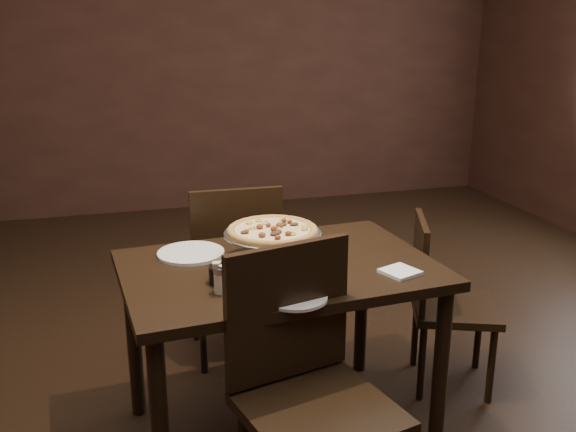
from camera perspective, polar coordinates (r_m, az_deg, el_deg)
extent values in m
cube|color=black|center=(2.94, -0.22, -17.95)|extent=(6.00, 7.00, 0.02)
cube|color=black|center=(5.88, -9.85, 14.03)|extent=(6.00, 0.02, 2.80)
cube|color=black|center=(2.53, -0.78, -4.79)|extent=(1.27, 0.90, 0.04)
cylinder|color=black|center=(2.30, -11.27, -18.28)|extent=(0.06, 0.06, 0.72)
cylinder|color=black|center=(2.65, 13.38, -13.38)|extent=(0.06, 0.06, 0.72)
cylinder|color=black|center=(2.89, -13.54, -10.66)|extent=(0.06, 0.06, 0.72)
cylinder|color=black|center=(3.17, 6.56, -7.70)|extent=(0.06, 0.06, 0.72)
cylinder|color=silver|center=(2.55, -1.37, -4.02)|extent=(0.13, 0.13, 0.01)
cylinder|color=silver|center=(2.53, -1.38, -2.85)|extent=(0.03, 0.03, 0.10)
cylinder|color=silver|center=(2.51, -1.39, -1.68)|extent=(0.09, 0.09, 0.01)
cylinder|color=#AAAAAF|center=(2.51, -1.39, -1.56)|extent=(0.38, 0.38, 0.01)
torus|color=#AAAAAF|center=(2.51, -1.39, -1.54)|extent=(0.39, 0.39, 0.01)
cylinder|color=#A76C32|center=(2.51, -1.39, -1.37)|extent=(0.35, 0.35, 0.01)
torus|color=#A76C32|center=(2.51, -1.39, -1.29)|extent=(0.36, 0.36, 0.03)
cylinder|color=tan|center=(2.51, -1.39, -1.19)|extent=(0.30, 0.30, 0.01)
cylinder|color=beige|center=(2.28, -5.88, -5.85)|extent=(0.06, 0.06, 0.08)
cylinder|color=silver|center=(2.26, -5.92, -4.74)|extent=(0.06, 0.06, 0.02)
ellipsoid|color=silver|center=(2.25, -5.93, -4.37)|extent=(0.03, 0.03, 0.01)
cylinder|color=#9B1B0E|center=(2.43, 0.07, -4.17)|extent=(0.06, 0.06, 0.08)
cylinder|color=silver|center=(2.41, 0.07, -3.02)|extent=(0.07, 0.07, 0.02)
ellipsoid|color=silver|center=(2.41, 0.07, -2.65)|extent=(0.04, 0.04, 0.01)
cylinder|color=black|center=(2.36, -5.82, -5.16)|extent=(0.10, 0.10, 0.06)
cube|color=#D0C278|center=(2.36, -6.24, -4.88)|extent=(0.04, 0.03, 0.07)
cube|color=#D0C278|center=(2.36, -5.50, -4.81)|extent=(0.04, 0.03, 0.07)
cube|color=white|center=(2.47, 9.93, -4.91)|extent=(0.16, 0.16, 0.01)
cylinder|color=white|center=(2.66, -8.63, -3.28)|extent=(0.27, 0.27, 0.01)
cylinder|color=white|center=(2.22, 0.65, -7.26)|extent=(0.22, 0.22, 0.01)
cone|color=silver|center=(2.38, 1.27, -2.48)|extent=(0.16, 0.16, 0.00)
cylinder|color=black|center=(2.38, 1.27, -2.41)|extent=(0.07, 0.13, 0.02)
cube|color=black|center=(3.29, -5.02, -5.01)|extent=(0.45, 0.45, 0.04)
cube|color=black|center=(3.02, -4.53, -1.80)|extent=(0.44, 0.04, 0.46)
cylinder|color=black|center=(3.57, -2.58, -7.21)|extent=(0.04, 0.04, 0.43)
cylinder|color=black|center=(3.53, -8.26, -7.72)|extent=(0.04, 0.04, 0.43)
cylinder|color=black|center=(3.26, -1.29, -9.68)|extent=(0.04, 0.04, 0.43)
cylinder|color=black|center=(3.21, -7.55, -10.29)|extent=(0.04, 0.04, 0.43)
cube|color=black|center=(2.16, 2.78, -17.08)|extent=(0.55, 0.55, 0.04)
cube|color=black|center=(2.18, -0.02, -8.49)|extent=(0.45, 0.14, 0.48)
cylinder|color=black|center=(2.51, 4.12, -18.47)|extent=(0.04, 0.04, 0.45)
cube|color=black|center=(3.12, 14.58, -7.94)|extent=(0.49, 0.49, 0.04)
cube|color=black|center=(3.01, 11.64, -3.97)|extent=(0.16, 0.37, 0.40)
cylinder|color=black|center=(3.10, 17.62, -12.57)|extent=(0.03, 0.03, 0.37)
cylinder|color=black|center=(3.37, 16.55, -10.01)|extent=(0.03, 0.03, 0.37)
cylinder|color=black|center=(3.05, 11.81, -12.63)|extent=(0.03, 0.03, 0.37)
cylinder|color=black|center=(3.32, 11.24, -10.01)|extent=(0.03, 0.03, 0.37)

